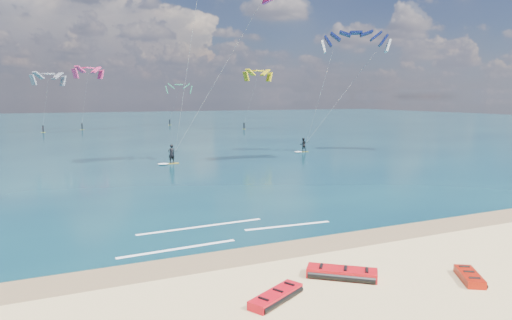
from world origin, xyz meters
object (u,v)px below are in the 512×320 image
at_px(packed_kite_mid, 342,278).
at_px(kitesurfer_main, 201,64).
at_px(packed_kite_left, 276,300).
at_px(packed_kite_right, 469,280).
at_px(kitesurfer_far, 330,86).

distance_m(packed_kite_mid, kitesurfer_main, 31.78).
bearing_deg(packed_kite_left, packed_kite_right, -38.93).
relative_size(packed_kite_left, packed_kite_mid, 0.88).
height_order(packed_kite_left, packed_kite_mid, packed_kite_mid).
bearing_deg(packed_kite_right, kitesurfer_far, 6.13).
height_order(packed_kite_right, kitesurfer_main, kitesurfer_main).
bearing_deg(kitesurfer_far, kitesurfer_main, -156.90).
distance_m(packed_kite_left, packed_kite_mid, 3.39).
bearing_deg(packed_kite_right, packed_kite_left, 110.38).
bearing_deg(packed_kite_left, packed_kite_mid, -14.85).
xyz_separation_m(packed_kite_mid, kitesurfer_far, (21.47, 33.85, 8.40)).
distance_m(packed_kite_right, kitesurfer_far, 40.82).
bearing_deg(packed_kite_mid, packed_kite_right, 10.76).
bearing_deg(packed_kite_mid, packed_kite_left, -128.92).
distance_m(packed_kite_left, kitesurfer_main, 33.03).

